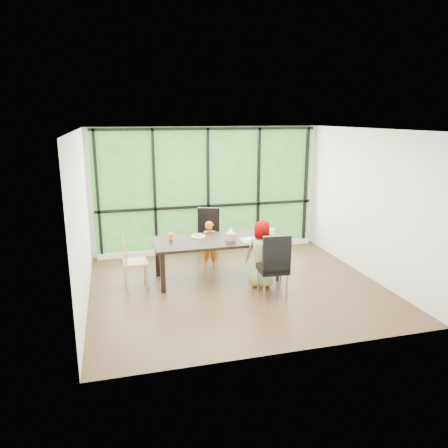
{
  "coord_description": "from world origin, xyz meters",
  "views": [
    {
      "loc": [
        -2.02,
        -6.74,
        2.91
      ],
      "look_at": [
        -0.13,
        0.37,
        1.05
      ],
      "focal_mm": 34.35,
      "sensor_mm": 36.0,
      "label": 1
    }
  ],
  "objects_px": {
    "plate_near": "(252,239)",
    "orange_cup": "(171,236)",
    "chair_interior_leather": "(273,264)",
    "plate_far": "(198,236)",
    "chair_end_beech": "(135,262)",
    "child_older": "(263,254)",
    "white_mug": "(272,232)",
    "green_cup": "(273,237)",
    "dining_table": "(217,259)",
    "chair_window_leather": "(208,236)",
    "tissue_box": "(230,237)",
    "child_toddler": "(210,245)"
  },
  "relations": [
    {
      "from": "chair_window_leather",
      "to": "plate_far",
      "type": "relative_size",
      "value": 4.15
    },
    {
      "from": "dining_table",
      "to": "green_cup",
      "type": "bearing_deg",
      "value": -18.06
    },
    {
      "from": "child_older",
      "to": "chair_interior_leather",
      "type": "bearing_deg",
      "value": 113.64
    },
    {
      "from": "plate_far",
      "to": "green_cup",
      "type": "height_order",
      "value": "green_cup"
    },
    {
      "from": "dining_table",
      "to": "orange_cup",
      "type": "distance_m",
      "value": 0.94
    },
    {
      "from": "chair_end_beech",
      "to": "tissue_box",
      "type": "xyz_separation_m",
      "value": [
        1.68,
        -0.11,
        0.37
      ]
    },
    {
      "from": "dining_table",
      "to": "child_older",
      "type": "height_order",
      "value": "child_older"
    },
    {
      "from": "plate_near",
      "to": "white_mug",
      "type": "distance_m",
      "value": 0.55
    },
    {
      "from": "child_toddler",
      "to": "plate_far",
      "type": "xyz_separation_m",
      "value": [
        -0.3,
        -0.36,
        0.29
      ]
    },
    {
      "from": "chair_end_beech",
      "to": "tissue_box",
      "type": "height_order",
      "value": "chair_end_beech"
    },
    {
      "from": "plate_far",
      "to": "white_mug",
      "type": "bearing_deg",
      "value": -7.04
    },
    {
      "from": "child_older",
      "to": "white_mug",
      "type": "relative_size",
      "value": 12.3
    },
    {
      "from": "plate_far",
      "to": "dining_table",
      "type": "bearing_deg",
      "value": -38.53
    },
    {
      "from": "chair_end_beech",
      "to": "orange_cup",
      "type": "bearing_deg",
      "value": -75.48
    },
    {
      "from": "chair_interior_leather",
      "to": "plate_far",
      "type": "height_order",
      "value": "chair_interior_leather"
    },
    {
      "from": "white_mug",
      "to": "chair_end_beech",
      "type": "bearing_deg",
      "value": -177.85
    },
    {
      "from": "plate_near",
      "to": "orange_cup",
      "type": "relative_size",
      "value": 2.14
    },
    {
      "from": "chair_end_beech",
      "to": "white_mug",
      "type": "relative_size",
      "value": 9.33
    },
    {
      "from": "child_older",
      "to": "tissue_box",
      "type": "xyz_separation_m",
      "value": [
        -0.47,
        0.43,
        0.22
      ]
    },
    {
      "from": "chair_interior_leather",
      "to": "plate_near",
      "type": "height_order",
      "value": "chair_interior_leather"
    },
    {
      "from": "green_cup",
      "to": "plate_near",
      "type": "bearing_deg",
      "value": 161.71
    },
    {
      "from": "chair_interior_leather",
      "to": "child_older",
      "type": "bearing_deg",
      "value": -83.08
    },
    {
      "from": "plate_far",
      "to": "green_cup",
      "type": "xyz_separation_m",
      "value": [
        1.25,
        -0.55,
        0.05
      ]
    },
    {
      "from": "chair_end_beech",
      "to": "child_toddler",
      "type": "relative_size",
      "value": 0.97
    },
    {
      "from": "dining_table",
      "to": "white_mug",
      "type": "bearing_deg",
      "value": 3.7
    },
    {
      "from": "chair_window_leather",
      "to": "orange_cup",
      "type": "relative_size",
      "value": 9.13
    },
    {
      "from": "chair_window_leather",
      "to": "child_older",
      "type": "xyz_separation_m",
      "value": [
        0.62,
        -1.57,
        0.05
      ]
    },
    {
      "from": "chair_window_leather",
      "to": "plate_far",
      "type": "distance_m",
      "value": 0.87
    },
    {
      "from": "plate_near",
      "to": "green_cup",
      "type": "height_order",
      "value": "green_cup"
    },
    {
      "from": "white_mug",
      "to": "plate_near",
      "type": "bearing_deg",
      "value": -151.09
    },
    {
      "from": "orange_cup",
      "to": "chair_interior_leather",
      "type": "bearing_deg",
      "value": -37.31
    },
    {
      "from": "child_older",
      "to": "orange_cup",
      "type": "bearing_deg",
      "value": -5.99
    },
    {
      "from": "orange_cup",
      "to": "green_cup",
      "type": "height_order",
      "value": "orange_cup"
    },
    {
      "from": "white_mug",
      "to": "tissue_box",
      "type": "height_order",
      "value": "tissue_box"
    },
    {
      "from": "dining_table",
      "to": "chair_interior_leather",
      "type": "xyz_separation_m",
      "value": [
        0.7,
        -0.97,
        0.17
      ]
    },
    {
      "from": "chair_end_beech",
      "to": "orange_cup",
      "type": "xyz_separation_m",
      "value": [
        0.66,
        0.21,
        0.36
      ]
    },
    {
      "from": "dining_table",
      "to": "orange_cup",
      "type": "xyz_separation_m",
      "value": [
        -0.81,
        0.18,
        0.43
      ]
    },
    {
      "from": "chair_window_leather",
      "to": "chair_interior_leather",
      "type": "distance_m",
      "value": 2.08
    },
    {
      "from": "green_cup",
      "to": "chair_interior_leather",
      "type": "bearing_deg",
      "value": -110.55
    },
    {
      "from": "dining_table",
      "to": "child_toddler",
      "type": "bearing_deg",
      "value": 90.0
    },
    {
      "from": "chair_window_leather",
      "to": "child_older",
      "type": "relative_size",
      "value": 0.91
    },
    {
      "from": "dining_table",
      "to": "plate_near",
      "type": "relative_size",
      "value": 9.06
    },
    {
      "from": "plate_far",
      "to": "white_mug",
      "type": "relative_size",
      "value": 2.7
    },
    {
      "from": "plate_near",
      "to": "orange_cup",
      "type": "bearing_deg",
      "value": 165.13
    },
    {
      "from": "chair_window_leather",
      "to": "chair_interior_leather",
      "type": "relative_size",
      "value": 1.0
    },
    {
      "from": "plate_far",
      "to": "chair_window_leather",
      "type": "bearing_deg",
      "value": 64.73
    },
    {
      "from": "child_older",
      "to": "white_mug",
      "type": "height_order",
      "value": "child_older"
    },
    {
      "from": "plate_near",
      "to": "tissue_box",
      "type": "xyz_separation_m",
      "value": [
        -0.39,
        0.06,
        0.06
      ]
    },
    {
      "from": "chair_end_beech",
      "to": "child_toddler",
      "type": "height_order",
      "value": "child_toddler"
    },
    {
      "from": "dining_table",
      "to": "chair_interior_leather",
      "type": "relative_size",
      "value": 2.12
    }
  ]
}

